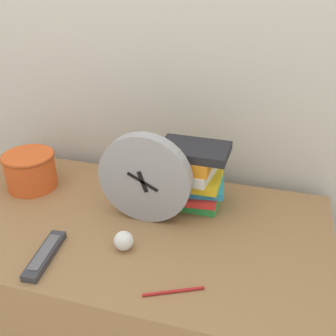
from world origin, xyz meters
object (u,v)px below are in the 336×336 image
object	(u,v)px
crumpled_paper_ball	(124,241)
basket	(30,169)
pen	(174,291)
book_stack	(188,175)
desk_clock	(145,179)
tv_remote	(45,255)

from	to	relation	value
crumpled_paper_ball	basket	bearing A→B (deg)	152.66
basket	crumpled_paper_ball	size ratio (longest dim) A/B	3.27
basket	pen	distance (m)	0.72
book_stack	basket	xyz separation A→B (m)	(-0.56, -0.05, -0.04)
basket	crumpled_paper_ball	world-z (taller)	basket
crumpled_paper_ball	pen	size ratio (longest dim) A/B	0.39
book_stack	basket	bearing A→B (deg)	-175.22
desk_clock	crumpled_paper_ball	size ratio (longest dim) A/B	5.15
basket	tv_remote	xyz separation A→B (m)	(0.25, -0.33, -0.06)
basket	pen	bearing A→B (deg)	-29.33
crumpled_paper_ball	book_stack	bearing A→B (deg)	67.06
desk_clock	tv_remote	bearing A→B (deg)	-128.87
desk_clock	book_stack	distance (m)	0.16
desk_clock	pen	distance (m)	0.36
book_stack	tv_remote	bearing A→B (deg)	-129.79
basket	crumpled_paper_ball	distance (m)	0.51
desk_clock	pen	bearing A→B (deg)	-58.90
tv_remote	pen	distance (m)	0.38
basket	book_stack	bearing A→B (deg)	4.78
pen	desk_clock	bearing A→B (deg)	121.10
basket	pen	size ratio (longest dim) A/B	1.27
book_stack	crumpled_paper_ball	xyz separation A→B (m)	(-0.12, -0.28, -0.08)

